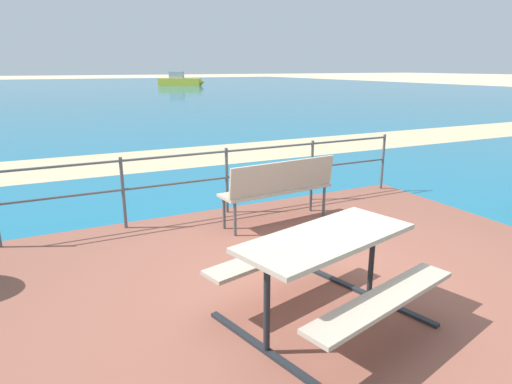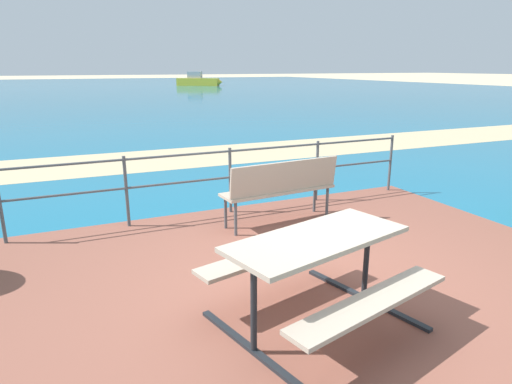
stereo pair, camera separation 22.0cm
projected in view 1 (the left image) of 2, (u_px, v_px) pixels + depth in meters
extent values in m
plane|color=beige|center=(319.00, 284.00, 4.53)|extent=(240.00, 240.00, 0.00)
cube|color=brown|center=(319.00, 281.00, 4.52)|extent=(6.40, 5.20, 0.06)
cube|color=#196B8E|center=(60.00, 92.00, 38.92)|extent=(90.00, 90.00, 0.01)
cube|color=tan|center=(152.00, 160.00, 10.51)|extent=(54.04, 3.61, 0.01)
cube|color=tan|center=(327.00, 238.00, 3.54)|extent=(1.64, 1.00, 0.04)
cube|color=tan|center=(384.00, 300.00, 3.23)|extent=(1.55, 0.63, 0.04)
cube|color=tan|center=(279.00, 253.00, 4.04)|extent=(1.55, 0.63, 0.04)
cylinder|color=#1E2328|center=(267.00, 308.00, 3.24)|extent=(0.06, 0.06, 0.76)
cube|color=#1E2328|center=(266.00, 351.00, 3.34)|extent=(0.39, 1.34, 0.03)
cylinder|color=#1E2328|center=(372.00, 259.00, 4.05)|extent=(0.06, 0.06, 0.76)
cube|color=#1E2328|center=(369.00, 295.00, 4.15)|extent=(0.39, 1.34, 0.03)
cube|color=tan|center=(276.00, 190.00, 6.02)|extent=(1.64, 0.54, 0.04)
cube|color=tan|center=(284.00, 176.00, 5.81)|extent=(1.61, 0.22, 0.41)
cylinder|color=#4C5156|center=(311.00, 196.00, 6.57)|extent=(0.04, 0.04, 0.47)
cylinder|color=#4C5156|center=(324.00, 201.00, 6.32)|extent=(0.04, 0.04, 0.47)
cylinder|color=#4C5156|center=(224.00, 212.00, 5.84)|extent=(0.04, 0.04, 0.47)
cylinder|color=#4C5156|center=(235.00, 218.00, 5.60)|extent=(0.04, 0.04, 0.47)
cylinder|color=#4C5156|center=(123.00, 193.00, 5.80)|extent=(0.04, 0.04, 0.96)
cylinder|color=#4C5156|center=(227.00, 181.00, 6.44)|extent=(0.04, 0.04, 0.96)
cylinder|color=#4C5156|center=(312.00, 170.00, 7.08)|extent=(0.04, 0.04, 0.96)
cylinder|color=#4C5156|center=(383.00, 162.00, 7.71)|extent=(0.04, 0.04, 0.96)
cylinder|color=#4C5156|center=(226.00, 151.00, 6.32)|extent=(5.90, 0.03, 0.03)
cylinder|color=#4C5156|center=(227.00, 178.00, 6.43)|extent=(5.90, 0.03, 0.03)
cube|color=yellow|center=(180.00, 82.00, 50.54)|extent=(4.73, 3.62, 0.84)
cube|color=#A5A8AD|center=(176.00, 75.00, 50.35)|extent=(1.77, 1.51, 0.74)
cone|color=yellow|center=(202.00, 82.00, 50.32)|extent=(0.82, 0.91, 0.76)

